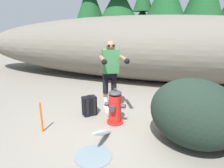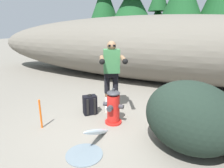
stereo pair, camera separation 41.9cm
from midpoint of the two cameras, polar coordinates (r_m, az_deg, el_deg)
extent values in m
cube|color=slate|center=(3.95, -1.59, -13.29)|extent=(56.00, 56.00, 0.04)
ellipsoid|color=#666056|center=(7.39, 8.79, 10.42)|extent=(14.89, 3.20, 2.35)
cylinder|color=red|center=(4.16, -2.05, -11.08)|extent=(0.35, 0.35, 0.04)
cylinder|color=red|center=(4.02, -2.09, -7.23)|extent=(0.26, 0.26, 0.57)
ellipsoid|color=#333338|center=(3.90, -2.15, -2.73)|extent=(0.27, 0.27, 0.10)
cylinder|color=#333338|center=(3.87, -2.16, -1.68)|extent=(0.06, 0.06, 0.05)
cylinder|color=#333338|center=(4.05, -4.44, -6.03)|extent=(0.09, 0.09, 0.09)
cylinder|color=#333338|center=(3.94, 0.30, -6.64)|extent=(0.09, 0.09, 0.09)
cylinder|color=#333338|center=(3.85, -2.98, -7.30)|extent=(0.11, 0.09, 0.11)
ellipsoid|color=silver|center=(3.55, -5.83, -14.04)|extent=(0.10, 1.03, 0.58)
cylinder|color=slate|center=(3.26, -9.41, -20.34)|extent=(0.59, 0.59, 0.01)
cube|color=beige|center=(4.73, -1.91, -7.13)|extent=(0.21, 0.28, 0.09)
cylinder|color=white|center=(4.72, -2.03, -5.01)|extent=(0.10, 0.10, 0.24)
cylinder|color=brown|center=(4.66, -2.05, -3.10)|extent=(0.10, 0.10, 0.09)
cylinder|color=black|center=(4.58, -2.08, -0.05)|extent=(0.13, 0.13, 0.42)
cube|color=beige|center=(4.71, -4.33, -7.28)|extent=(0.21, 0.28, 0.09)
cylinder|color=white|center=(4.70, -4.45, -5.15)|extent=(0.10, 0.10, 0.24)
cylinder|color=brown|center=(4.64, -4.50, -3.23)|extent=(0.10, 0.10, 0.09)
cylinder|color=black|center=(4.56, -4.57, -0.17)|extent=(0.13, 0.13, 0.42)
cube|color=black|center=(4.50, -3.38, 3.08)|extent=(0.38, 0.32, 0.16)
cube|color=#336B3D|center=(4.33, -3.28, 6.76)|extent=(0.43, 0.38, 0.52)
cube|color=#23284C|center=(4.52, -3.58, 7.51)|extent=(0.32, 0.27, 0.40)
sphere|color=brown|center=(4.27, -3.33, 11.23)|extent=(0.20, 0.20, 0.20)
cube|color=black|center=(4.18, -3.19, 11.19)|extent=(0.14, 0.09, 0.04)
cylinder|color=brown|center=(3.99, 0.48, 7.40)|extent=(0.35, 0.56, 0.09)
sphere|color=black|center=(3.72, 1.22, 6.74)|extent=(0.11, 0.11, 0.11)
cylinder|color=brown|center=(3.93, -5.89, 7.18)|extent=(0.35, 0.56, 0.09)
sphere|color=black|center=(3.67, -5.59, 6.51)|extent=(0.11, 0.11, 0.11)
cube|color=black|center=(4.47, -9.40, -6.41)|extent=(0.35, 0.35, 0.44)
cube|color=black|center=(4.61, -9.88, -6.59)|extent=(0.19, 0.19, 0.20)
torus|color=black|center=(4.38, -9.54, -3.52)|extent=(0.10, 0.10, 0.02)
cube|color=black|center=(4.34, -9.95, -7.12)|extent=(0.06, 0.06, 0.37)
cube|color=black|center=(4.39, -7.89, -6.76)|extent=(0.06, 0.06, 0.37)
ellipsoid|color=black|center=(3.46, 19.81, -7.98)|extent=(1.97, 1.90, 1.14)
cylinder|color=#47331E|center=(11.90, -7.17, 9.81)|extent=(0.30, 0.30, 1.12)
cone|color=#194C23|center=(11.85, -7.57, 20.38)|extent=(2.51, 2.51, 3.26)
cylinder|color=#47331E|center=(10.20, 0.67, 9.48)|extent=(0.35, 0.35, 1.36)
cone|color=#194C23|center=(10.14, 0.71, 20.33)|extent=(2.94, 2.94, 2.49)
cylinder|color=#47331E|center=(13.09, 7.64, 10.36)|extent=(0.23, 0.23, 1.10)
cone|color=#194C23|center=(13.02, 7.92, 17.38)|extent=(1.95, 1.95, 2.11)
cylinder|color=#47331E|center=(12.13, 13.78, 11.19)|extent=(0.34, 0.34, 1.78)
cone|color=#194C23|center=(12.16, 14.63, 22.61)|extent=(2.82, 2.82, 3.06)
cylinder|color=#47331E|center=(12.35, 23.09, 10.27)|extent=(0.32, 0.32, 1.71)
cylinder|color=#E55914|center=(4.01, -23.03, -9.11)|extent=(0.04, 0.04, 0.60)
camera|label=1|loc=(0.21, -92.86, -0.86)|focal=30.98mm
camera|label=2|loc=(0.21, 87.14, 0.86)|focal=30.98mm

